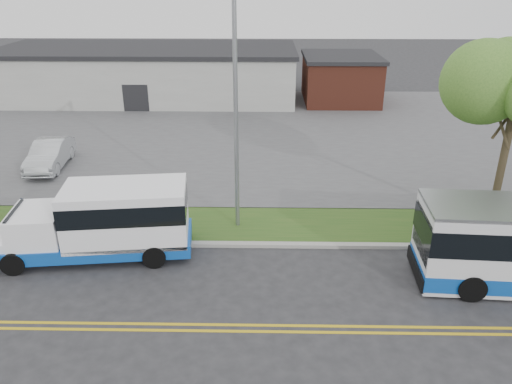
{
  "coord_description": "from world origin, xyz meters",
  "views": [
    {
      "loc": [
        4.16,
        -16.52,
        10.21
      ],
      "look_at": [
        3.8,
        2.94,
        1.6
      ],
      "focal_mm": 35.0,
      "sensor_mm": 36.0,
      "label": 1
    }
  ],
  "objects_px": {
    "pedestrian": "(24,215)",
    "parked_car_a": "(50,154)",
    "shuttle_bus": "(108,219)",
    "streetlight_near": "(236,110)"
  },
  "relations": [
    {
      "from": "shuttle_bus",
      "to": "pedestrian",
      "type": "bearing_deg",
      "value": 152.04
    },
    {
      "from": "streetlight_near",
      "to": "pedestrian",
      "type": "bearing_deg",
      "value": -175.14
    },
    {
      "from": "streetlight_near",
      "to": "parked_car_a",
      "type": "height_order",
      "value": "streetlight_near"
    },
    {
      "from": "shuttle_bus",
      "to": "pedestrian",
      "type": "relative_size",
      "value": 4.89
    },
    {
      "from": "shuttle_bus",
      "to": "parked_car_a",
      "type": "height_order",
      "value": "shuttle_bus"
    },
    {
      "from": "pedestrian",
      "to": "parked_car_a",
      "type": "relative_size",
      "value": 0.34
    },
    {
      "from": "pedestrian",
      "to": "parked_car_a",
      "type": "bearing_deg",
      "value": -93.94
    },
    {
      "from": "shuttle_bus",
      "to": "pedestrian",
      "type": "height_order",
      "value": "shuttle_bus"
    },
    {
      "from": "pedestrian",
      "to": "shuttle_bus",
      "type": "bearing_deg",
      "value": 140.22
    },
    {
      "from": "pedestrian",
      "to": "parked_car_a",
      "type": "height_order",
      "value": "pedestrian"
    }
  ]
}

